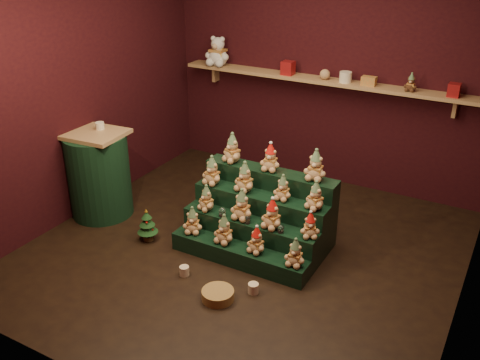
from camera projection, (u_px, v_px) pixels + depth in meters
The scene contains 40 objects.
ground at pixel (244, 250), 5.33m from camera, with size 4.00×4.00×0.00m, color black.
back_wall at pixel (328, 69), 6.35m from camera, with size 4.00×0.10×2.80m, color black.
front_wall at pixel (75, 215), 3.12m from camera, with size 4.00×0.10×2.80m, color black.
left_wall at pixel (75, 86), 5.64m from camera, with size 0.10×4.00×2.80m, color black.
back_shelf at pixel (321, 81), 6.25m from camera, with size 3.60×0.26×0.24m.
riser_tier_front at pixel (239, 255), 5.10m from camera, with size 1.40×0.22×0.18m, color black.
riser_tier_midfront at pixel (250, 236), 5.23m from camera, with size 1.40×0.22×0.36m, color black.
riser_tier_midback at pixel (260, 219), 5.37m from camera, with size 1.40×0.22×0.54m, color black.
riser_tier_back at pixel (270, 202), 5.50m from camera, with size 1.40×0.22×0.72m, color black.
teddy_0 at pixel (193, 220), 5.24m from camera, with size 0.20×0.18×0.27m, color tan, non-canonical shape.
teddy_1 at pixel (224, 229), 5.07m from camera, with size 0.21×0.19×0.29m, color tan, non-canonical shape.
teddy_2 at pixel (257, 240), 4.92m from camera, with size 0.19×0.17×0.26m, color tan, non-canonical shape.
teddy_3 at pixel (295, 252), 4.73m from camera, with size 0.19×0.17×0.27m, color tan, non-canonical shape.
teddy_4 at pixel (207, 198), 5.29m from camera, with size 0.19×0.17×0.26m, color tan, non-canonical shape.
teddy_5 at pixel (242, 205), 5.12m from camera, with size 0.22×0.20×0.31m, color tan, non-canonical shape.
teddy_6 at pixel (272, 214), 4.97m from camera, with size 0.21×0.19×0.30m, color tan, non-canonical shape.
teddy_7 at pixel (310, 225), 4.83m from camera, with size 0.18×0.16×0.25m, color tan, non-canonical shape.
teddy_8 at pixel (212, 170), 5.41m from camera, with size 0.21×0.19×0.30m, color tan, non-canonical shape.
teddy_9 at pixel (245, 177), 5.26m from camera, with size 0.22×0.20×0.31m, color tan, non-canonical shape.
teddy_10 at pixel (283, 188), 5.10m from camera, with size 0.18×0.16×0.25m, color tan, non-canonical shape.
teddy_11 at pixel (316, 196), 4.93m from camera, with size 0.20×0.18×0.28m, color tan, non-canonical shape.
teddy_12 at pixel (232, 148), 5.48m from camera, with size 0.22×0.20×0.31m, color tan, non-canonical shape.
teddy_13 at pixel (270, 157), 5.28m from camera, with size 0.20×0.18×0.28m, color tan, non-canonical shape.
teddy_14 at pixel (316, 165), 5.08m from camera, with size 0.22×0.20×0.31m, color tan, non-canonical shape.
snow_globe_a at pixel (222, 212), 5.21m from camera, with size 0.07×0.07×0.09m.
snow_globe_b at pixel (247, 220), 5.09m from camera, with size 0.06×0.06×0.08m.
snow_globe_c at pixel (281, 229), 4.93m from camera, with size 0.06×0.06×0.08m.
side_table at pixel (99, 174), 5.84m from camera, with size 0.67×0.67×0.97m.
table_ornament at pixel (100, 126), 5.69m from camera, with size 0.10×0.10×0.08m, color beige.
mini_christmas_tree at pixel (147, 225), 5.44m from camera, with size 0.21×0.21×0.36m.
mug_left at pixel (184, 271), 4.94m from camera, with size 0.09×0.09×0.09m, color beige.
mug_right at pixel (253, 288), 4.69m from camera, with size 0.09×0.09×0.09m, color beige.
wicker_basket at pixel (218, 295), 4.62m from camera, with size 0.28×0.28×0.09m, color olive.
white_bear at pixel (218, 47), 6.74m from camera, with size 0.33×0.30×0.46m, color white, non-canonical shape.
brown_bear at pixel (411, 82), 5.72m from camera, with size 0.14×0.12×0.19m, color #472617, non-canonical shape.
gift_tin_red_a at pixel (288, 68), 6.38m from camera, with size 0.14×0.14×0.16m, color #A1181A.
gift_tin_cream at pixel (345, 77), 6.07m from camera, with size 0.14×0.14×0.12m, color beige.
gift_tin_red_b at pixel (454, 90), 5.55m from camera, with size 0.12×0.12×0.14m, color #A1181A.
shelf_plush_ball at pixel (325, 74), 6.18m from camera, with size 0.12×0.12×0.12m, color tan.
scarf_gift_box at pixel (369, 81), 5.95m from camera, with size 0.16×0.10×0.10m, color orange.
Camera 1 is at (2.18, -3.96, 2.92)m, focal length 40.00 mm.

